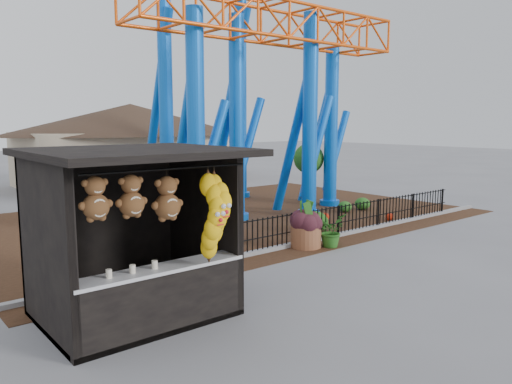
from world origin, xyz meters
TOP-DOWN VIEW (x-y plane):
  - ground at (0.00, 0.00)m, footprint 120.00×120.00m
  - mulch_bed at (4.00, 8.00)m, footprint 18.00×12.00m
  - curb at (4.00, 3.00)m, footprint 18.00×0.18m
  - prize_booth at (-2.98, 0.91)m, footprint 3.50×3.40m
  - picket_fence at (4.90, 3.00)m, footprint 12.20×0.06m
  - roller_coaster at (5.12, 8.23)m, footprint 11.00×6.37m
  - terracotta_planter at (3.05, 2.70)m, footprint 0.92×0.92m
  - planter_foliage at (3.05, 2.70)m, footprint 0.70×0.70m
  - potted_plant at (3.65, 2.30)m, footprint 1.04×0.96m
  - landscaping at (4.80, 5.50)m, footprint 8.37×4.59m
  - pavilion at (6.00, 20.00)m, footprint 15.00×15.00m

SIDE VIEW (x-z plane):
  - ground at x=0.00m, z-range 0.00..0.00m
  - mulch_bed at x=4.00m, z-range 0.00..0.02m
  - curb at x=4.00m, z-range 0.00..0.12m
  - terracotta_planter at x=3.05m, z-range 0.00..0.63m
  - landscaping at x=4.80m, z-range -0.03..0.67m
  - potted_plant at x=3.65m, z-range 0.00..0.96m
  - picket_fence at x=4.90m, z-range 0.00..1.00m
  - planter_foliage at x=3.05m, z-range 0.63..1.27m
  - prize_booth at x=-2.98m, z-range -0.04..3.08m
  - pavilion at x=6.00m, z-range 0.67..5.47m
  - roller_coaster at x=5.12m, z-range 1.03..11.85m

